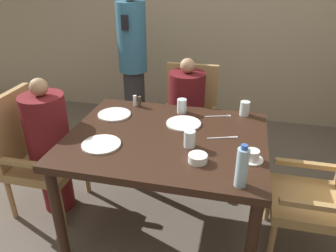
{
  "coord_description": "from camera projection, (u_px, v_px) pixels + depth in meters",
  "views": [
    {
      "loc": [
        0.46,
        -1.89,
        1.84
      ],
      "look_at": [
        0.0,
        0.05,
        0.82
      ],
      "focal_mm": 35.0,
      "sensor_mm": 36.0,
      "label": 1
    }
  ],
  "objects": [
    {
      "name": "knife_beside_plate",
      "position": [
        224.0,
        138.0,
        2.19
      ],
      "size": [
        0.2,
        0.08,
        0.0
      ],
      "color": "silver",
      "rests_on": "dining_table"
    },
    {
      "name": "glass_tall_far",
      "position": [
        190.0,
        139.0,
        2.07
      ],
      "size": [
        0.07,
        0.07,
        0.11
      ],
      "color": "silver",
      "rests_on": "dining_table"
    },
    {
      "name": "dining_table",
      "position": [
        166.0,
        147.0,
        2.26
      ],
      "size": [
        1.34,
        1.06,
        0.77
      ],
      "color": "#331E14",
      "rests_on": "ground_plane"
    },
    {
      "name": "chair_left_side",
      "position": [
        34.0,
        151.0,
        2.56
      ],
      "size": [
        0.5,
        0.5,
        0.97
      ],
      "color": "#A88451",
      "rests_on": "ground_plane"
    },
    {
      "name": "standing_host",
      "position": [
        133.0,
        60.0,
        3.37
      ],
      "size": [
        0.29,
        0.33,
        1.71
      ],
      "color": "#2D2D33",
      "rests_on": "ground_plane"
    },
    {
      "name": "bowl_small",
      "position": [
        198.0,
        158.0,
        1.92
      ],
      "size": [
        0.11,
        0.11,
        0.05
      ],
      "color": "white",
      "rests_on": "dining_table"
    },
    {
      "name": "glass_tall_mid",
      "position": [
        182.0,
        106.0,
        2.54
      ],
      "size": [
        0.07,
        0.07,
        0.11
      ],
      "color": "silver",
      "rests_on": "dining_table"
    },
    {
      "name": "chair_far_side",
      "position": [
        189.0,
        115.0,
        3.14
      ],
      "size": [
        0.5,
        0.5,
        0.97
      ],
      "color": "#A88451",
      "rests_on": "ground_plane"
    },
    {
      "name": "teacup_with_saucer",
      "position": [
        252.0,
        156.0,
        1.94
      ],
      "size": [
        0.13,
        0.13,
        0.07
      ],
      "color": "white",
      "rests_on": "dining_table"
    },
    {
      "name": "ground_plane",
      "position": [
        166.0,
        222.0,
        2.57
      ],
      "size": [
        16.0,
        16.0,
        0.0
      ],
      "primitive_type": "plane",
      "color": "#60564C"
    },
    {
      "name": "salt_shaker",
      "position": [
        135.0,
        101.0,
        2.66
      ],
      "size": [
        0.03,
        0.03,
        0.09
      ],
      "color": "white",
      "rests_on": "dining_table"
    },
    {
      "name": "plate_main_left",
      "position": [
        184.0,
        123.0,
        2.37
      ],
      "size": [
        0.25,
        0.25,
        0.01
      ],
      "color": "white",
      "rests_on": "dining_table"
    },
    {
      "name": "glass_tall_near",
      "position": [
        245.0,
        108.0,
        2.49
      ],
      "size": [
        0.07,
        0.07,
        0.11
      ],
      "color": "silver",
      "rests_on": "dining_table"
    },
    {
      "name": "plate_dessert_center",
      "position": [
        101.0,
        144.0,
        2.1
      ],
      "size": [
        0.25,
        0.25,
        0.01
      ],
      "color": "white",
      "rests_on": "dining_table"
    },
    {
      "name": "water_bottle",
      "position": [
        242.0,
        167.0,
        1.68
      ],
      "size": [
        0.06,
        0.06,
        0.25
      ],
      "color": "#A3C6DB",
      "rests_on": "dining_table"
    },
    {
      "name": "diner_in_left_chair",
      "position": [
        50.0,
        146.0,
        2.5
      ],
      "size": [
        0.32,
        0.32,
        1.11
      ],
      "color": "maroon",
      "rests_on": "ground_plane"
    },
    {
      "name": "fork_beside_plate",
      "position": [
        221.0,
        116.0,
        2.49
      ],
      "size": [
        0.19,
        0.08,
        0.0
      ],
      "color": "silver",
      "rests_on": "dining_table"
    },
    {
      "name": "chair_right_side",
      "position": [
        326.0,
        190.0,
        2.12
      ],
      "size": [
        0.5,
        0.5,
        0.97
      ],
      "color": "#A88451",
      "rests_on": "ground_plane"
    },
    {
      "name": "pepper_shaker",
      "position": [
        140.0,
        101.0,
        2.65
      ],
      "size": [
        0.03,
        0.03,
        0.08
      ],
      "color": "#4C3D2D",
      "rests_on": "dining_table"
    },
    {
      "name": "plate_main_right",
      "position": [
        114.0,
        114.0,
        2.51
      ],
      "size": [
        0.25,
        0.25,
        0.01
      ],
      "color": "white",
      "rests_on": "dining_table"
    },
    {
      "name": "wall_back",
      "position": [
        209.0,
        3.0,
        3.75
      ],
      "size": [
        8.0,
        0.06,
        2.8
      ],
      "color": "tan",
      "rests_on": "ground_plane"
    },
    {
      "name": "diner_in_far_chair",
      "position": [
        186.0,
        116.0,
        2.98
      ],
      "size": [
        0.32,
        0.32,
        1.1
      ],
      "color": "#5B1419",
      "rests_on": "ground_plane"
    }
  ]
}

